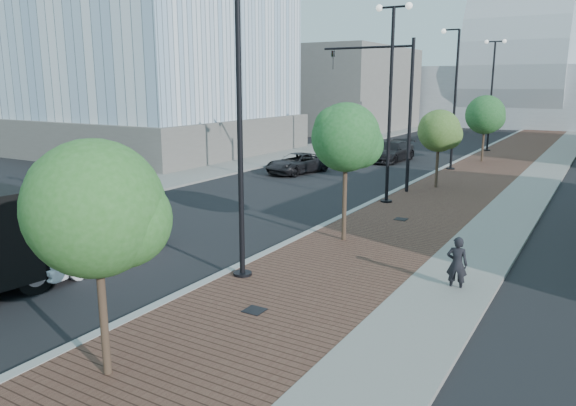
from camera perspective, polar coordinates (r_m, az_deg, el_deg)
The scene contains 22 objects.
sidewalk at distance 43.40m, azimuth 22.40°, elevation 3.98°, with size 7.00×140.00×0.12m, color #4C2D23.
concrete_strip at distance 43.09m, azimuth 25.94°, elevation 3.62°, with size 2.40×140.00×0.13m, color slate.
curb at distance 44.03m, azimuth 17.90°, elevation 4.44°, with size 0.30×140.00×0.14m, color gray.
west_sidewalk at distance 48.58m, azimuth 2.76°, elevation 5.72°, with size 4.00×140.00×0.12m, color slate.
white_sedan at distance 18.78m, azimuth -19.71°, elevation -3.45°, with size 1.77×5.09×1.68m, color silver.
dark_car_mid at distance 35.51m, azimuth 0.96°, elevation 4.20°, with size 2.16×4.68×1.30m, color black.
dark_car_far at distance 41.69m, azimuth 10.83°, elevation 5.36°, with size 2.12×5.22×1.52m, color black.
pedestrian at distance 16.01m, azimuth 17.33°, elevation -6.15°, with size 0.58×0.38×1.59m, color black.
streetlight_1 at distance 15.65m, azimuth -5.42°, elevation 7.24°, with size 1.44×0.56×9.21m.
streetlight_2 at distance 26.22m, azimuth 10.68°, elevation 10.22°, with size 1.72×0.56×9.28m.
streetlight_3 at distance 37.74m, azimuth 16.94°, elevation 9.79°, with size 1.44×0.56×9.21m.
streetlight_4 at distance 49.43m, azimuth 20.58°, elevation 10.60°, with size 1.72×0.56×9.28m.
traffic_mast at distance 29.34m, azimuth 11.09°, elevation 10.73°, with size 5.09×0.20×8.00m.
tree_0 at distance 10.65m, azimuth -19.36°, elevation -0.60°, with size 2.61×2.60×4.78m.
tree_1 at distance 19.44m, azimuth 6.26°, elevation 6.84°, with size 2.49×2.46×5.11m.
tree_2 at distance 30.78m, azimuth 15.69°, elevation 7.30°, with size 2.35×2.29×4.39m.
tree_3 at distance 42.43m, azimuth 20.09°, elevation 8.69°, with size 2.81×2.81×4.93m.
tower_podium at distance 48.46m, azimuth -13.49°, elevation 7.09°, with size 19.00×19.00×3.00m, color #5E5954.
convention_center at distance 88.35m, azimuth 23.73°, elevation 11.60°, with size 50.00×30.00×50.00m.
commercial_block_nw at distance 69.27m, azimuth 5.56°, elevation 11.78°, with size 14.00×20.00×10.00m, color #67635D.
utility_cover_1 at distance 14.02m, azimuth -3.53°, elevation -11.19°, with size 0.50×0.50×0.02m, color black.
utility_cover_2 at distance 23.46m, azimuth 11.79°, elevation -1.67°, with size 0.50×0.50×0.02m, color black.
Camera 1 is at (9.70, -2.57, 5.75)m, focal length 33.83 mm.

